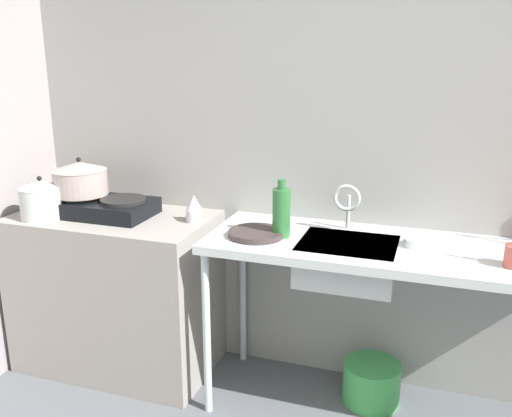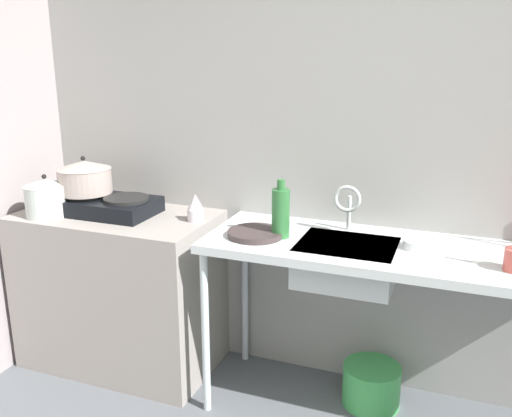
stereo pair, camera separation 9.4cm
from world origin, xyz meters
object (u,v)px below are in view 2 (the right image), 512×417
Objects in this scene: percolator at (196,208)px; small_bowl_on_drainboard at (417,244)px; pot_on_left_burner at (84,177)px; bottle_by_sink at (281,212)px; pot_beside_stove at (46,197)px; frying_pan at (255,234)px; bucket_on_floor at (371,385)px; faucet at (348,202)px; stove at (106,205)px; sink_basin at (346,263)px.

percolator is 1.14× the size of small_bowl_on_drainboard.
pot_on_left_burner is 1.05× the size of bottle_by_sink.
pot_beside_stove is 1.22m from bottle_by_sink.
pot_beside_stove reaches higher than frying_pan.
frying_pan reaches higher than bucket_on_floor.
frying_pan is 2.14× the size of small_bowl_on_drainboard.
faucet is (1.35, 0.14, -0.04)m from pot_on_left_burner.
bottle_by_sink is at bearing 16.93° from frying_pan.
frying_pan is (-0.37, -0.21, -0.13)m from faucet.
percolator is 0.53× the size of frying_pan.
pot_on_left_burner is 1.09m from bottle_by_sink.
pot_beside_stove is at bearing -176.11° from frying_pan.
bottle_by_sink is at bearing -2.18° from stove.
stove is 0.49m from percolator.
stove reaches higher than frying_pan.
faucet is at bearing 10.73° from pot_beside_stove.
sink_basin is 1.54× the size of bucket_on_floor.
pot_on_left_burner is 1.23× the size of faucet.
small_bowl_on_drainboard is (1.81, 0.17, -0.08)m from pot_beside_stove.
stove is at bearing 175.33° from frying_pan.
stove is 0.18m from pot_on_left_burner.
percolator is 0.51× the size of bottle_by_sink.
pot_on_left_burner reaches higher than percolator.
frying_pan is (0.85, -0.07, -0.03)m from stove.
sink_basin is at bearing -5.05° from percolator.
stove reaches higher than sink_basin.
percolator is (0.49, 0.05, 0.02)m from stove.
stove is 1.93× the size of bottle_by_sink.
stove is at bearing -173.68° from faucet.
small_bowl_on_drainboard is at bearing -0.93° from percolator.
frying_pan is at bearing -173.52° from sink_basin.
bucket_on_floor is at bearing 38.81° from sink_basin.
pot_beside_stove is 0.96× the size of faucet.
stove is 1.86× the size of bucket_on_floor.
bottle_by_sink is at bearing -9.91° from percolator.
faucet reaches higher than bucket_on_floor.
bottle_by_sink is at bearing -173.80° from small_bowl_on_drainboard.
percolator is 0.49× the size of bucket_on_floor.
frying_pan reaches higher than sink_basin.
bucket_on_floor is (1.39, 0.08, -0.79)m from stove.
percolator is at bearing -172.97° from faucet.
small_bowl_on_drainboard is 0.43× the size of bucket_on_floor.
sink_basin is at bearing -1.04° from stove.
pot_on_left_burner reaches higher than frying_pan.
bottle_by_sink is at bearing -177.41° from sink_basin.
sink_basin is 0.67m from bucket_on_floor.
pot_beside_stove is 1.53m from sink_basin.
pot_beside_stove is (-0.25, -0.14, 0.05)m from stove.
pot_on_left_burner is at bearing -175.80° from percolator.
pot_on_left_burner reaches higher than sink_basin.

